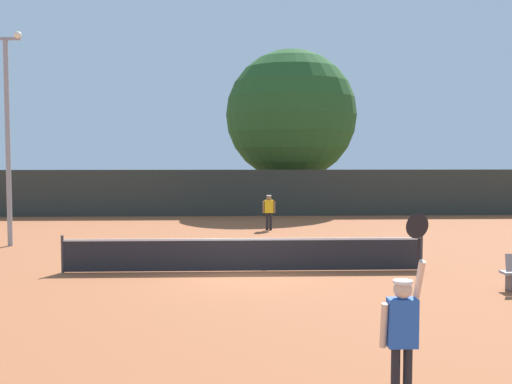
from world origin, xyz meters
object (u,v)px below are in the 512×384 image
at_px(large_tree, 291,115).
at_px(parked_car_far, 386,193).
at_px(tennis_ball, 264,270).
at_px(light_pole, 7,124).
at_px(player_receiving, 269,209).
at_px(parked_car_mid, 329,192).
at_px(parked_car_near, 186,195).
at_px(player_serving, 403,324).

height_order(large_tree, parked_car_far, large_tree).
relative_size(tennis_ball, light_pole, 0.01).
height_order(player_receiving, parked_car_mid, parked_car_mid).
height_order(large_tree, parked_car_mid, large_tree).
xyz_separation_m(parked_car_mid, parked_car_far, (3.78, -0.87, 0.00)).
xyz_separation_m(light_pole, parked_car_far, (18.70, 18.62, -3.70)).
xyz_separation_m(tennis_ball, large_tree, (2.67, 19.92, 5.76)).
height_order(player_receiving, parked_car_near, parked_car_near).
xyz_separation_m(player_serving, light_pole, (-10.44, 14.99, 3.33)).
bearing_deg(player_serving, large_tree, 87.38).
xyz_separation_m(tennis_ball, parked_car_far, (9.56, 23.83, 0.74)).
relative_size(player_receiving, parked_car_mid, 0.37).
bearing_deg(parked_car_near, light_pole, -104.54).
distance_m(player_serving, large_tree, 30.09).
distance_m(tennis_ball, parked_car_far, 25.68).
bearing_deg(parked_car_far, player_serving, -107.47).
height_order(player_receiving, parked_car_far, parked_car_far).
bearing_deg(player_receiving, parked_car_near, -68.98).
bearing_deg(tennis_ball, parked_car_near, 100.30).
bearing_deg(parked_car_mid, tennis_ball, -104.11).
height_order(tennis_ball, parked_car_far, parked_car_far).
bearing_deg(parked_car_near, large_tree, -11.97).
bearing_deg(light_pole, parked_car_far, 44.88).
bearing_deg(light_pole, parked_car_mid, 52.58).
bearing_deg(player_serving, tennis_ball, 97.60).
height_order(light_pole, parked_car_mid, light_pole).
height_order(player_serving, parked_car_near, player_serving).
distance_m(player_receiving, parked_car_far, 16.76).
distance_m(player_receiving, light_pole, 11.34).
distance_m(player_serving, light_pole, 18.57).
bearing_deg(large_tree, tennis_ball, -97.62).
height_order(parked_car_near, parked_car_far, same).
xyz_separation_m(light_pole, parked_car_mid, (14.91, 19.49, -3.70)).
bearing_deg(tennis_ball, large_tree, 82.38).
bearing_deg(player_receiving, parked_car_mid, -108.56).
xyz_separation_m(player_receiving, light_pole, (-9.84, -4.39, 3.53)).
height_order(light_pole, parked_car_near, light_pole).
bearing_deg(player_serving, parked_car_mid, 82.62).
bearing_deg(tennis_ball, player_serving, -82.40).
distance_m(tennis_ball, parked_car_near, 22.05).
xyz_separation_m(light_pole, large_tree, (11.81, 14.71, 1.32)).
bearing_deg(player_serving, parked_car_near, 99.46).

